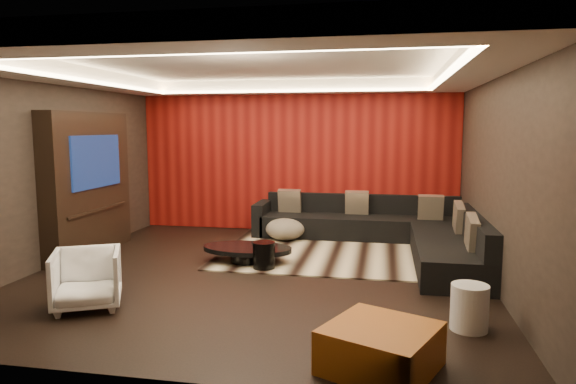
% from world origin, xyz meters
% --- Properties ---
extents(floor, '(6.00, 6.00, 0.02)m').
position_xyz_m(floor, '(0.00, 0.00, -0.01)').
color(floor, black).
rests_on(floor, ground).
extents(ceiling, '(6.00, 6.00, 0.02)m').
position_xyz_m(ceiling, '(0.00, 0.00, 2.81)').
color(ceiling, silver).
rests_on(ceiling, ground).
extents(wall_back, '(6.00, 0.02, 2.80)m').
position_xyz_m(wall_back, '(0.00, 3.01, 1.40)').
color(wall_back, black).
rests_on(wall_back, ground).
extents(wall_left, '(0.02, 6.00, 2.80)m').
position_xyz_m(wall_left, '(-3.01, 0.00, 1.40)').
color(wall_left, black).
rests_on(wall_left, ground).
extents(wall_right, '(0.02, 6.00, 2.80)m').
position_xyz_m(wall_right, '(3.01, 0.00, 1.40)').
color(wall_right, black).
rests_on(wall_right, ground).
extents(red_feature_wall, '(5.98, 0.05, 2.78)m').
position_xyz_m(red_feature_wall, '(0.00, 2.97, 1.40)').
color(red_feature_wall, '#6B0C0A').
rests_on(red_feature_wall, ground).
extents(soffit_back, '(6.00, 0.60, 0.22)m').
position_xyz_m(soffit_back, '(0.00, 2.70, 2.69)').
color(soffit_back, silver).
rests_on(soffit_back, ground).
extents(soffit_front, '(6.00, 0.60, 0.22)m').
position_xyz_m(soffit_front, '(0.00, -2.70, 2.69)').
color(soffit_front, silver).
rests_on(soffit_front, ground).
extents(soffit_left, '(0.60, 4.80, 0.22)m').
position_xyz_m(soffit_left, '(-2.70, 0.00, 2.69)').
color(soffit_left, silver).
rests_on(soffit_left, ground).
extents(soffit_right, '(0.60, 4.80, 0.22)m').
position_xyz_m(soffit_right, '(2.70, 0.00, 2.69)').
color(soffit_right, silver).
rests_on(soffit_right, ground).
extents(cove_back, '(4.80, 0.08, 0.04)m').
position_xyz_m(cove_back, '(0.00, 2.36, 2.60)').
color(cove_back, '#FFD899').
rests_on(cove_back, ground).
extents(cove_front, '(4.80, 0.08, 0.04)m').
position_xyz_m(cove_front, '(0.00, -2.36, 2.60)').
color(cove_front, '#FFD899').
rests_on(cove_front, ground).
extents(cove_left, '(0.08, 4.80, 0.04)m').
position_xyz_m(cove_left, '(-2.36, 0.00, 2.60)').
color(cove_left, '#FFD899').
rests_on(cove_left, ground).
extents(cove_right, '(0.08, 4.80, 0.04)m').
position_xyz_m(cove_right, '(2.36, 0.00, 2.60)').
color(cove_right, '#FFD899').
rests_on(cove_right, ground).
extents(tv_surround, '(0.30, 2.00, 2.20)m').
position_xyz_m(tv_surround, '(-2.85, 0.60, 1.10)').
color(tv_surround, black).
rests_on(tv_surround, ground).
extents(tv_screen, '(0.04, 1.30, 0.80)m').
position_xyz_m(tv_screen, '(-2.69, 0.60, 1.45)').
color(tv_screen, black).
rests_on(tv_screen, ground).
extents(tv_shelf, '(0.04, 1.60, 0.04)m').
position_xyz_m(tv_shelf, '(-2.69, 0.60, 0.70)').
color(tv_shelf, black).
rests_on(tv_shelf, ground).
extents(rug, '(4.01, 3.01, 0.02)m').
position_xyz_m(rug, '(1.14, 1.48, 0.01)').
color(rug, '#C5B690').
rests_on(rug, floor).
extents(coffee_table, '(1.38, 1.38, 0.22)m').
position_xyz_m(coffee_table, '(-0.29, 0.52, 0.13)').
color(coffee_table, black).
rests_on(coffee_table, rug).
extents(drum_stool, '(0.40, 0.40, 0.37)m').
position_xyz_m(drum_stool, '(0.03, 0.23, 0.20)').
color(drum_stool, black).
rests_on(drum_stool, rug).
extents(striped_pouf, '(0.83, 0.83, 0.37)m').
position_xyz_m(striped_pouf, '(-0.03, 2.08, 0.21)').
color(striped_pouf, beige).
rests_on(striped_pouf, rug).
extents(white_side_table, '(0.43, 0.43, 0.45)m').
position_xyz_m(white_side_table, '(2.50, -1.49, 0.23)').
color(white_side_table, silver).
rests_on(white_side_table, floor).
extents(orange_ottoman, '(1.08, 1.08, 0.36)m').
position_xyz_m(orange_ottoman, '(1.66, -2.49, 0.18)').
color(orange_ottoman, '#8E4612').
rests_on(orange_ottoman, floor).
extents(armchair, '(0.94, 0.95, 0.65)m').
position_xyz_m(armchair, '(-1.52, -1.62, 0.32)').
color(armchair, white).
rests_on(armchair, floor).
extents(sectional_sofa, '(3.65, 3.50, 0.75)m').
position_xyz_m(sectional_sofa, '(1.73, 1.86, 0.26)').
color(sectional_sofa, black).
rests_on(sectional_sofa, floor).
extents(throw_pillows, '(3.11, 2.78, 0.50)m').
position_xyz_m(throw_pillows, '(1.82, 1.87, 0.62)').
color(throw_pillows, tan).
rests_on(throw_pillows, sectional_sofa).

